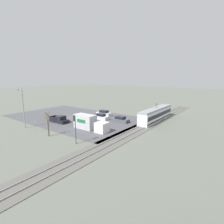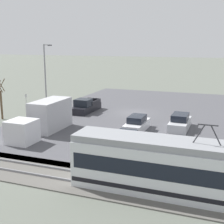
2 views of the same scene
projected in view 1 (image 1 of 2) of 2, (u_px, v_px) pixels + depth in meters
The scene contains 13 objects.
ground_plane at pixel (74, 117), 49.81m from camera, with size 320.00×320.00×0.00m, color #60665B.
road_surface at pixel (74, 117), 49.81m from camera, with size 22.90×38.07×0.08m.
rail_bed at pixel (137, 130), 37.95m from camera, with size 75.03×4.40×0.22m.
light_rail_tram at pixel (156, 114), 45.76m from camera, with size 15.91×2.62×4.45m.
box_truck at pixel (89, 123), 38.12m from camera, with size 2.38×8.59×3.09m.
pickup_truck at pixel (59, 120), 43.98m from camera, with size 2.10×5.48×1.78m.
sedan_car_0 at pixel (120, 120), 44.34m from camera, with size 1.86×4.59×1.47m.
sedan_car_1 at pixel (104, 113), 51.74m from camera, with size 1.85×4.73×1.59m.
sedan_car_2 at pixel (101, 117), 47.27m from camera, with size 1.76×4.55×1.55m.
traffic_light_pole at pixel (75, 126), 29.56m from camera, with size 0.28×0.47×5.01m.
street_tree at pixel (48, 125), 33.59m from camera, with size 1.15×0.95×4.87m.
street_lamp_near_crossing at pixel (23, 106), 38.79m from camera, with size 0.36×1.95×8.73m.
no_parking_sign at pixel (35, 125), 36.57m from camera, with size 0.32×0.08×2.30m.
Camera 1 is at (32.46, 37.68, 11.35)m, focal length 28.00 mm.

